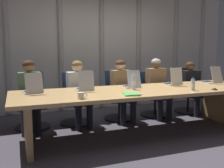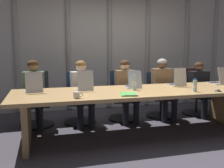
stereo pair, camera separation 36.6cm
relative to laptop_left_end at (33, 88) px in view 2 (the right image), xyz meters
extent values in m
plane|color=#47424C|center=(1.65, -0.25, -0.79)|extent=(13.58, 13.58, 0.00)
cube|color=tan|center=(1.65, -0.25, -0.09)|extent=(4.00, 1.21, 0.05)
cube|color=black|center=(1.65, -0.25, -0.15)|extent=(3.40, 0.10, 0.06)
cube|color=tan|center=(-0.10, -0.25, -0.45)|extent=(0.08, 1.03, 0.68)
cube|color=beige|center=(1.65, 1.83, 0.79)|extent=(6.79, 0.10, 3.16)
cylinder|color=#A39E96|center=(-0.37, 1.77, 0.79)|extent=(0.12, 0.12, 3.10)
cylinder|color=#A39E96|center=(0.72, 1.77, 0.79)|extent=(0.12, 0.12, 3.10)
cylinder|color=#A39E96|center=(1.67, 1.77, 0.79)|extent=(0.12, 0.12, 3.10)
cylinder|color=#A39E96|center=(2.61, 1.77, 0.79)|extent=(0.12, 0.12, 3.10)
cylinder|color=#A39E96|center=(3.68, 1.77, 0.79)|extent=(0.12, 0.12, 3.10)
cylinder|color=#A39E96|center=(4.51, 1.77, 0.79)|extent=(0.12, 0.12, 3.10)
cube|color=#BCBCC1|center=(-0.01, 0.06, -0.05)|extent=(0.29, 0.35, 0.02)
cube|color=black|center=(-0.01, 0.09, -0.04)|extent=(0.23, 0.20, 0.00)
cube|color=#BCBCC1|center=(0.02, -0.13, 0.10)|extent=(0.26, 0.11, 0.30)
cube|color=black|center=(0.02, -0.13, 0.11)|extent=(0.23, 0.10, 0.26)
cube|color=#BCBCC1|center=(0.79, 0.04, -0.05)|extent=(0.26, 0.35, 0.02)
cube|color=black|center=(0.79, 0.06, -0.04)|extent=(0.21, 0.19, 0.00)
cube|color=#BCBCC1|center=(0.77, -0.17, 0.11)|extent=(0.24, 0.10, 0.31)
cube|color=black|center=(0.77, -0.16, 0.11)|extent=(0.22, 0.09, 0.27)
cube|color=#BCBCC1|center=(1.61, 0.07, -0.05)|extent=(0.26, 0.35, 0.02)
cube|color=black|center=(1.61, 0.09, -0.04)|extent=(0.21, 0.20, 0.00)
cube|color=#BCBCC1|center=(1.58, -0.15, 0.10)|extent=(0.23, 0.15, 0.29)
cube|color=black|center=(1.58, -0.14, 0.10)|extent=(0.21, 0.13, 0.26)
cube|color=beige|center=(2.43, 0.08, -0.05)|extent=(0.24, 0.34, 0.02)
cube|color=black|center=(2.44, 0.10, -0.04)|extent=(0.20, 0.19, 0.00)
cube|color=beige|center=(2.42, -0.12, 0.11)|extent=(0.23, 0.08, 0.31)
cube|color=black|center=(2.42, -0.11, 0.11)|extent=(0.20, 0.07, 0.28)
cube|color=beige|center=(3.29, 0.07, -0.05)|extent=(0.23, 0.35, 0.02)
cube|color=black|center=(3.29, 0.10, -0.04)|extent=(0.20, 0.19, 0.00)
cube|color=beige|center=(3.29, -0.15, 0.11)|extent=(0.23, 0.11, 0.31)
cube|color=black|center=(3.29, -0.14, 0.11)|extent=(0.21, 0.10, 0.28)
cube|color=#2D2D38|center=(0.02, 0.67, -0.38)|extent=(0.50, 0.50, 0.08)
cube|color=#2D2D38|center=(0.03, 0.89, -0.08)|extent=(0.44, 0.14, 0.52)
cylinder|color=#262628|center=(0.02, 0.67, -0.59)|extent=(0.05, 0.05, 0.33)
cylinder|color=black|center=(0.02, 0.67, -0.77)|extent=(0.60, 0.60, 0.04)
cube|color=navy|center=(0.80, 0.67, -0.38)|extent=(0.50, 0.50, 0.08)
cube|color=navy|center=(0.81, 0.89, -0.09)|extent=(0.44, 0.14, 0.49)
cylinder|color=#262628|center=(0.80, 0.67, -0.59)|extent=(0.05, 0.05, 0.33)
cylinder|color=black|center=(0.80, 0.67, -0.77)|extent=(0.60, 0.60, 0.04)
cube|color=navy|center=(1.66, 0.67, -0.38)|extent=(0.50, 0.50, 0.08)
cube|color=navy|center=(1.67, 0.89, -0.09)|extent=(0.44, 0.14, 0.50)
cylinder|color=#262628|center=(1.66, 0.67, -0.59)|extent=(0.05, 0.05, 0.33)
cylinder|color=black|center=(1.66, 0.67, -0.77)|extent=(0.60, 0.60, 0.04)
cube|color=navy|center=(2.47, 0.67, -0.38)|extent=(0.48, 0.48, 0.08)
cube|color=navy|center=(2.46, 0.89, -0.12)|extent=(0.43, 0.11, 0.45)
cylinder|color=#262628|center=(2.47, 0.67, -0.59)|extent=(0.05, 0.05, 0.33)
cylinder|color=black|center=(2.47, 0.67, -0.77)|extent=(0.60, 0.60, 0.04)
cube|color=#511E19|center=(3.30, 0.67, -0.38)|extent=(0.55, 0.55, 0.08)
cube|color=#511E19|center=(3.33, 0.88, -0.09)|extent=(0.45, 0.19, 0.51)
cylinder|color=#262628|center=(3.30, 0.67, -0.59)|extent=(0.05, 0.05, 0.33)
cylinder|color=black|center=(3.30, 0.67, -0.77)|extent=(0.60, 0.60, 0.04)
cube|color=#4C6B4C|center=(-0.01, 0.65, -0.07)|extent=(0.37, 0.23, 0.53)
sphere|color=#8C6647|center=(-0.01, 0.65, 0.30)|extent=(0.20, 0.20, 0.20)
ellipsoid|color=#472D19|center=(-0.01, 0.65, 0.33)|extent=(0.20, 0.20, 0.15)
cylinder|color=#4C6B4C|center=(0.14, 0.64, 0.01)|extent=(0.08, 0.14, 0.27)
cylinder|color=#8C6647|center=(0.13, 0.43, -0.11)|extent=(0.08, 0.30, 0.06)
cylinder|color=#4C6B4C|center=(-0.16, 0.65, 0.01)|extent=(0.08, 0.14, 0.27)
cylinder|color=#8C6647|center=(-0.17, 0.44, -0.11)|extent=(0.08, 0.30, 0.06)
cylinder|color=#262833|center=(0.08, 0.44, -0.37)|extent=(0.15, 0.41, 0.13)
cylinder|color=#262833|center=(0.07, 0.26, -0.58)|extent=(0.11, 0.11, 0.43)
cylinder|color=#262833|center=(-0.12, 0.45, -0.37)|extent=(0.15, 0.41, 0.13)
cylinder|color=#262833|center=(-0.13, 0.27, -0.58)|extent=(0.11, 0.11, 0.43)
cube|color=silver|center=(0.83, 0.65, -0.08)|extent=(0.39, 0.24, 0.52)
sphere|color=beige|center=(0.83, 0.65, 0.28)|extent=(0.20, 0.20, 0.20)
ellipsoid|color=olive|center=(0.83, 0.65, 0.31)|extent=(0.20, 0.20, 0.15)
cylinder|color=silver|center=(0.99, 0.65, -0.01)|extent=(0.08, 0.14, 0.27)
cylinder|color=beige|center=(1.00, 0.45, -0.13)|extent=(0.08, 0.30, 0.06)
cylinder|color=silver|center=(0.67, 0.64, -0.01)|extent=(0.08, 0.14, 0.27)
cylinder|color=beige|center=(0.68, 0.43, -0.13)|extent=(0.08, 0.30, 0.06)
cylinder|color=#262833|center=(0.94, 0.45, -0.37)|extent=(0.15, 0.41, 0.13)
cylinder|color=#262833|center=(0.94, 0.27, -0.58)|extent=(0.11, 0.11, 0.43)
cylinder|color=#262833|center=(0.74, 0.44, -0.37)|extent=(0.15, 0.41, 0.13)
cylinder|color=#262833|center=(0.74, 0.26, -0.58)|extent=(0.11, 0.11, 0.43)
cube|color=olive|center=(1.67, 0.65, -0.08)|extent=(0.35, 0.22, 0.52)
sphere|color=beige|center=(1.67, 0.65, 0.28)|extent=(0.19, 0.19, 0.19)
ellipsoid|color=#472D19|center=(1.67, 0.65, 0.31)|extent=(0.20, 0.20, 0.14)
cylinder|color=olive|center=(1.82, 0.65, -0.01)|extent=(0.07, 0.14, 0.27)
cylinder|color=beige|center=(1.82, 0.44, -0.12)|extent=(0.06, 0.30, 0.06)
cylinder|color=olive|center=(1.53, 0.65, -0.01)|extent=(0.07, 0.14, 0.27)
cylinder|color=beige|center=(1.53, 0.44, -0.12)|extent=(0.06, 0.30, 0.06)
cylinder|color=#262833|center=(1.77, 0.45, -0.37)|extent=(0.13, 0.40, 0.13)
cylinder|color=#262833|center=(1.77, 0.27, -0.58)|extent=(0.11, 0.11, 0.43)
cylinder|color=#262833|center=(1.57, 0.45, -0.37)|extent=(0.13, 0.40, 0.13)
cylinder|color=#262833|center=(1.57, 0.27, -0.58)|extent=(0.11, 0.11, 0.43)
cube|color=olive|center=(2.46, 0.65, -0.07)|extent=(0.38, 0.23, 0.54)
sphere|color=brown|center=(2.46, 0.65, 0.30)|extent=(0.19, 0.19, 0.19)
ellipsoid|color=#B2ADA8|center=(2.46, 0.65, 0.33)|extent=(0.20, 0.20, 0.15)
cylinder|color=olive|center=(2.61, 0.64, 0.01)|extent=(0.07, 0.14, 0.27)
cylinder|color=brown|center=(2.61, 0.43, -0.11)|extent=(0.07, 0.30, 0.06)
cylinder|color=olive|center=(2.30, 0.65, 0.01)|extent=(0.07, 0.14, 0.27)
cylinder|color=brown|center=(2.30, 0.44, -0.11)|extent=(0.07, 0.30, 0.06)
cylinder|color=#262833|center=(2.55, 0.45, -0.37)|extent=(0.14, 0.40, 0.13)
cylinder|color=#262833|center=(2.55, 0.27, -0.58)|extent=(0.11, 0.11, 0.43)
cylinder|color=#262833|center=(2.35, 0.45, -0.37)|extent=(0.14, 0.40, 0.13)
cylinder|color=#262833|center=(2.35, 0.27, -0.58)|extent=(0.11, 0.11, 0.43)
cube|color=black|center=(3.30, 0.65, -0.10)|extent=(0.41, 0.23, 0.47)
sphere|color=brown|center=(3.30, 0.65, 0.23)|extent=(0.18, 0.18, 0.18)
ellipsoid|color=#472D19|center=(3.30, 0.65, 0.25)|extent=(0.19, 0.19, 0.14)
cylinder|color=black|center=(3.47, 0.65, -0.06)|extent=(0.07, 0.14, 0.27)
cylinder|color=brown|center=(3.48, 0.44, -0.18)|extent=(0.07, 0.30, 0.06)
cylinder|color=black|center=(3.13, 0.64, -0.06)|extent=(0.07, 0.14, 0.27)
cylinder|color=brown|center=(3.13, 0.43, -0.18)|extent=(0.07, 0.30, 0.06)
cylinder|color=#262833|center=(3.41, 0.45, -0.37)|extent=(0.14, 0.40, 0.13)
cylinder|color=#262833|center=(3.41, 0.27, -0.58)|extent=(0.11, 0.11, 0.43)
cylinder|color=#262833|center=(3.21, 0.44, -0.37)|extent=(0.14, 0.40, 0.13)
cylinder|color=#262833|center=(3.21, 0.27, -0.58)|extent=(0.11, 0.11, 0.43)
cylinder|color=silver|center=(1.54, -0.23, 0.06)|extent=(0.06, 0.06, 0.24)
cylinder|color=white|center=(1.54, -0.23, 0.05)|extent=(0.06, 0.06, 0.07)
cylinder|color=white|center=(1.54, -0.23, 0.19)|extent=(0.03, 0.03, 0.02)
cylinder|color=silver|center=(2.38, -0.62, 0.03)|extent=(0.06, 0.06, 0.18)
cylinder|color=white|center=(2.38, -0.62, 0.02)|extent=(0.06, 0.06, 0.05)
cylinder|color=blue|center=(2.38, -0.62, 0.13)|extent=(0.03, 0.03, 0.02)
cylinder|color=white|center=(0.56, -0.67, -0.02)|extent=(0.09, 0.09, 0.09)
torus|color=white|center=(0.62, -0.67, -0.02)|extent=(0.06, 0.01, 0.06)
cone|color=black|center=(2.74, -0.70, -0.04)|extent=(0.11, 0.11, 0.03)
cube|color=#4CB74C|center=(1.31, -0.61, -0.05)|extent=(0.29, 0.35, 0.02)
cylinder|color=silver|center=(1.31, -0.76, -0.04)|extent=(0.21, 0.06, 0.01)
camera|label=1|loc=(-0.22, -3.89, 0.58)|focal=40.99mm
camera|label=2|loc=(0.13, -4.01, 0.58)|focal=40.99mm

